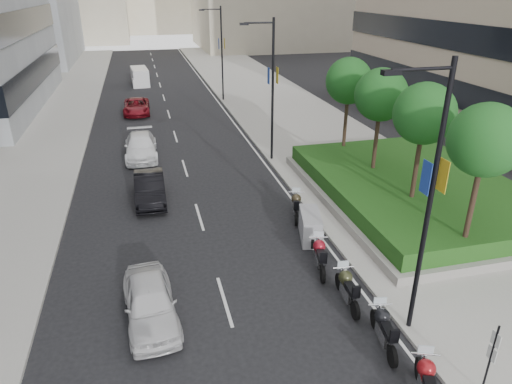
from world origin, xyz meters
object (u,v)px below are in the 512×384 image
object	(u,v)px
motorcycle_5	(310,226)
car_c	(141,146)
delivery_van	(140,77)
car_a	(150,302)
lamp_post_2	(220,49)
car_d	(136,106)
lamp_post_1	(270,84)
motorcycle_6	(296,206)
motorcycle_3	(347,288)
parking_sign	(491,356)
motorcycle_2	(384,329)
car_b	(150,188)
motorcycle_1	(427,383)
motorcycle_4	(320,255)
lamp_post_0	(427,194)

from	to	relation	value
motorcycle_5	car_c	distance (m)	15.15
car_c	delivery_van	world-z (taller)	delivery_van
car_c	car_a	bearing A→B (deg)	-89.70
lamp_post_2	car_d	bearing A→B (deg)	-159.39
car_a	delivery_van	xyz separation A→B (m)	(0.44, 42.89, 0.17)
lamp_post_2	car_c	distance (m)	17.79
lamp_post_1	motorcycle_5	xyz separation A→B (m)	(-0.98, -10.43, -4.43)
motorcycle_6	car_c	bearing A→B (deg)	51.24
motorcycle_3	parking_sign	bearing A→B (deg)	-152.88
car_a	motorcycle_2	bearing A→B (deg)	-27.25
motorcycle_2	car_c	distance (m)	21.54
car_c	motorcycle_3	bearing A→B (deg)	-68.48
motorcycle_6	delivery_van	distance (m)	37.36
motorcycle_5	car_b	distance (m)	9.19
car_b	motorcycle_1	bearing A→B (deg)	-65.42
lamp_post_2	delivery_van	size ratio (longest dim) A/B	1.91
motorcycle_3	lamp_post_2	bearing A→B (deg)	2.83
motorcycle_2	motorcycle_6	size ratio (longest dim) A/B	1.06
motorcycle_1	car_c	bearing A→B (deg)	39.23
car_b	motorcycle_4	bearing A→B (deg)	-52.22
motorcycle_1	motorcycle_6	xyz separation A→B (m)	(0.11, 11.57, -0.03)
lamp_post_2	car_c	size ratio (longest dim) A/B	1.75
motorcycle_1	car_a	size ratio (longest dim) A/B	0.54
parking_sign	car_b	xyz separation A→B (m)	(-8.60, 15.58, -0.72)
lamp_post_1	car_d	size ratio (longest dim) A/B	1.83
lamp_post_1	car_b	size ratio (longest dim) A/B	2.01
motorcycle_1	motorcycle_3	world-z (taller)	motorcycle_1
car_b	car_d	distance (m)	19.26
motorcycle_1	motorcycle_3	distance (m)	4.61
motorcycle_5	car_b	world-z (taller)	car_b
car_a	motorcycle_4	bearing A→B (deg)	8.34
parking_sign	car_c	xyz separation A→B (m)	(-8.92, 22.86, -0.71)
lamp_post_2	car_c	xyz separation A→B (m)	(-8.27, -15.14, -4.32)
motorcycle_1	lamp_post_0	bearing A→B (deg)	1.17
motorcycle_3	car_a	bearing A→B (deg)	88.71
motorcycle_2	car_d	xyz separation A→B (m)	(-7.36, 32.28, 0.05)
motorcycle_5	delivery_van	xyz separation A→B (m)	(-6.87, 38.94, 0.26)
motorcycle_6	delivery_van	bearing A→B (deg)	28.29
lamp_post_2	motorcycle_5	world-z (taller)	lamp_post_2
motorcycle_4	motorcycle_2	bearing A→B (deg)	-161.98
parking_sign	motorcycle_3	bearing A→B (deg)	112.04
lamp_post_2	car_c	bearing A→B (deg)	-118.63
lamp_post_0	motorcycle_3	bearing A→B (deg)	125.30
motorcycle_3	car_a	xyz separation A→B (m)	(-6.99, 0.78, 0.09)
motorcycle_6	car_d	distance (m)	24.22
lamp_post_2	parking_sign	distance (m)	38.18
car_c	car_d	xyz separation A→B (m)	(-0.17, 11.97, -0.06)
motorcycle_3	motorcycle_5	distance (m)	4.74
lamp_post_0	delivery_van	xyz separation A→B (m)	(-7.86, 45.52, -4.16)
lamp_post_1	motorcycle_5	bearing A→B (deg)	-95.39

